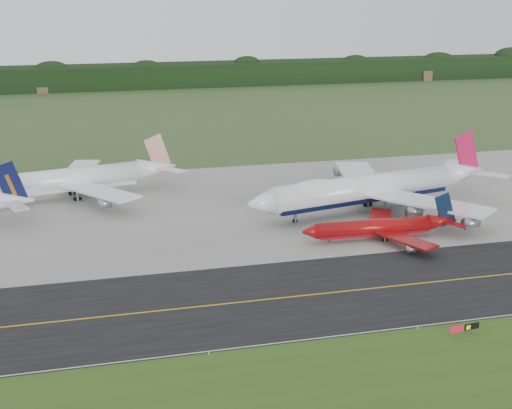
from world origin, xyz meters
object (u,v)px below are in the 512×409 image
(taxiway_sign, at_px, (464,328))
(jet_ba_747, at_px, (372,187))
(jet_red_737, at_px, (382,227))
(jet_star_tail, at_px, (73,179))

(taxiway_sign, bearing_deg, jet_ba_747, 79.89)
(jet_ba_747, bearing_deg, taxiway_sign, -100.11)
(jet_red_737, height_order, jet_star_tail, jet_star_tail)
(jet_ba_747, xyz_separation_m, jet_red_737, (-5.63, -19.08, -3.20))
(jet_ba_747, distance_m, taxiway_sign, 64.16)
(jet_red_737, bearing_deg, jet_star_tail, 143.12)
(taxiway_sign, bearing_deg, jet_red_737, 82.73)
(jet_red_737, bearing_deg, jet_ba_747, 73.55)
(jet_star_tail, distance_m, taxiway_sign, 108.05)
(taxiway_sign, bearing_deg, jet_star_tail, 122.23)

